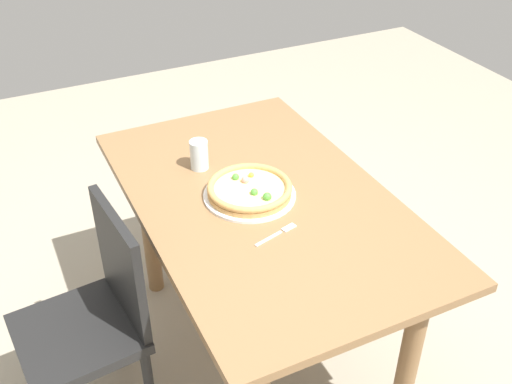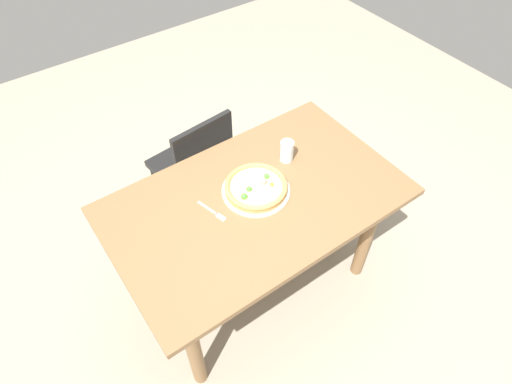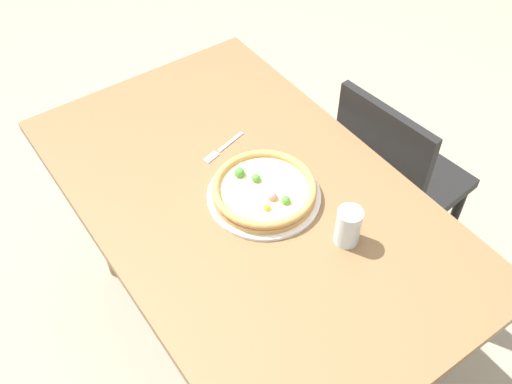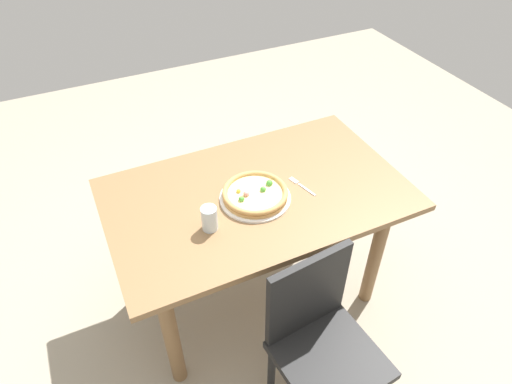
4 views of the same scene
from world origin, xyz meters
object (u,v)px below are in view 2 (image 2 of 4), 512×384
(dining_table, at_px, (256,215))
(plate, at_px, (256,190))
(chair_near, at_px, (195,166))
(pizza, at_px, (256,187))
(drinking_glass, at_px, (287,151))
(fork, at_px, (214,212))

(dining_table, bearing_deg, plate, -125.04)
(chair_near, distance_m, pizza, 0.69)
(pizza, bearing_deg, plate, -90.92)
(chair_near, xyz_separation_m, drinking_glass, (-0.27, 0.51, 0.37))
(dining_table, xyz_separation_m, drinking_glass, (-0.28, -0.13, 0.18))
(chair_near, height_order, drinking_glass, drinking_glass)
(dining_table, height_order, pizza, pizza)
(plate, bearing_deg, drinking_glass, -160.60)
(pizza, xyz_separation_m, fork, (0.23, -0.01, -0.03))
(plate, bearing_deg, fork, -1.63)
(chair_near, bearing_deg, plate, -93.75)
(dining_table, bearing_deg, drinking_glass, -155.60)
(pizza, distance_m, fork, 0.23)
(pizza, xyz_separation_m, drinking_glass, (-0.25, -0.09, 0.03))
(plate, xyz_separation_m, fork, (0.23, -0.01, -0.00))
(pizza, height_order, drinking_glass, drinking_glass)
(dining_table, relative_size, chair_near, 1.61)
(pizza, height_order, fork, pizza)
(dining_table, distance_m, pizza, 0.16)
(plate, distance_m, drinking_glass, 0.27)
(dining_table, xyz_separation_m, pizza, (-0.03, -0.04, 0.16))
(dining_table, relative_size, pizza, 4.64)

